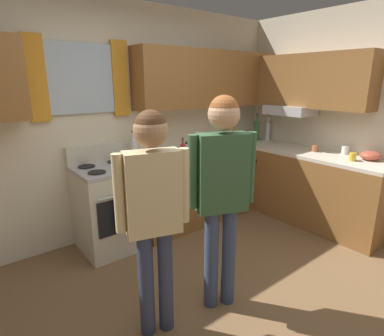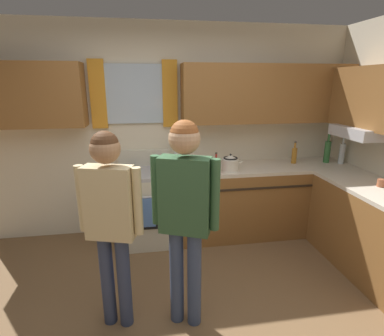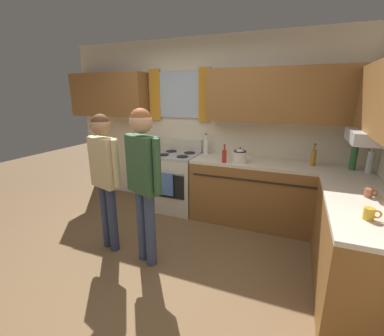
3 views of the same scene
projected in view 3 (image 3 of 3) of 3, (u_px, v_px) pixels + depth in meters
ground_plane at (142, 268)px, 2.79m from camera, size 12.00×12.00×0.00m
back_wall_unit at (204, 114)px, 3.99m from camera, size 4.60×0.42×2.60m
kitchen_counter_run at (299, 211)px, 3.10m from camera, size 2.26×2.17×0.90m
stove_oven at (177, 181)px, 4.15m from camera, size 0.64×0.67×1.10m
bottle_wine_green at (354, 158)px, 3.16m from camera, size 0.08×0.08×0.39m
bottle_tall_clear at (370, 161)px, 3.03m from camera, size 0.07×0.07×0.37m
bottle_milk_white at (206, 146)px, 4.00m from camera, size 0.08×0.08×0.31m
bottle_sauce_red at (224, 156)px, 3.51m from camera, size 0.06×0.06×0.25m
bottle_oil_amber at (313, 157)px, 3.36m from camera, size 0.06×0.06×0.29m
mug_mustard_yellow at (370, 214)px, 1.92m from camera, size 0.12×0.08×0.09m
cup_terracotta at (369, 193)px, 2.34m from camera, size 0.11×0.07×0.08m
stovetop_kettle at (240, 156)px, 3.51m from camera, size 0.27×0.20×0.21m
adult_left at (105, 168)px, 2.91m from camera, size 0.48×0.25×1.59m
adult_in_plaid at (143, 171)px, 2.64m from camera, size 0.48×0.29×1.66m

